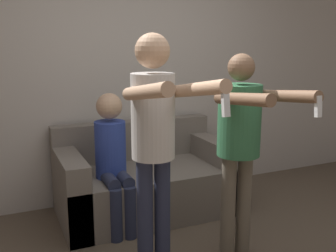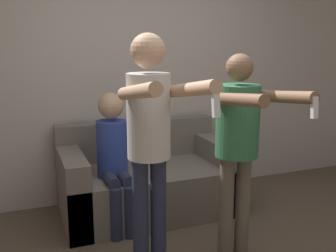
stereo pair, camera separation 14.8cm
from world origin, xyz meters
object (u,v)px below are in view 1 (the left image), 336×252
at_px(person_standing_left, 155,132).
at_px(person_seated, 113,156).
at_px(person_standing_right, 241,135).
at_px(couch, 145,182).

xyz_separation_m(person_standing_left, person_seated, (-0.04, 0.88, -0.39)).
bearing_deg(person_standing_right, person_seated, 128.95).
xyz_separation_m(person_standing_left, person_standing_right, (0.67, 0.00, -0.08)).
relative_size(person_standing_left, person_seated, 1.40).
xyz_separation_m(person_standing_right, person_seated, (-0.71, 0.87, -0.30)).
relative_size(couch, person_standing_left, 0.98).
height_order(couch, person_standing_right, person_standing_right).
relative_size(couch, person_standing_right, 1.06).
distance_m(couch, person_standing_right, 1.32).
bearing_deg(person_seated, person_standing_right, -51.05).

